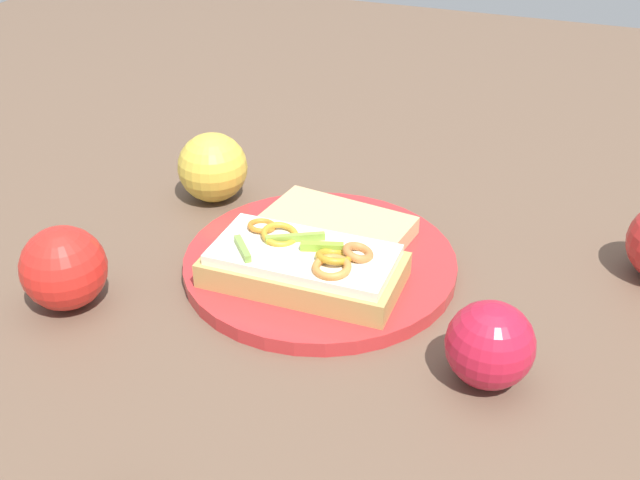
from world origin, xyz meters
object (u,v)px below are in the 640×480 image
object	(u,v)px
apple_1	(490,345)
apple_2	(64,268)
bread_slice_side	(335,228)
plate	(320,263)
apple_3	(213,167)
sandwich	(304,265)

from	to	relation	value
apple_1	apple_2	size ratio (longest dim) A/B	0.92
bread_slice_side	apple_2	bearing A→B (deg)	49.83
plate	apple_1	bearing A→B (deg)	60.61
plate	apple_3	size ratio (longest dim) A/B	3.40
apple_1	plate	bearing A→B (deg)	-119.39
bread_slice_side	apple_3	world-z (taller)	apple_3
bread_slice_side	apple_3	bearing A→B (deg)	-9.66
sandwich	apple_1	distance (m)	0.20
apple_1	apple_3	distance (m)	0.41
apple_1	apple_2	xyz separation A→B (m)	(0.03, -0.39, 0.00)
apple_1	apple_3	world-z (taller)	apple_3
sandwich	plate	bearing A→B (deg)	-89.17
sandwich	apple_2	xyz separation A→B (m)	(0.09, -0.20, 0.01)
sandwich	apple_2	distance (m)	0.22
sandwich	apple_2	bearing A→B (deg)	24.85
apple_2	sandwich	bearing A→B (deg)	114.87
plate	bread_slice_side	size ratio (longest dim) A/B	1.82
apple_1	apple_3	xyz separation A→B (m)	(-0.20, -0.36, 0.00)
plate	apple_1	distance (m)	0.22
sandwich	apple_3	distance (m)	0.22
sandwich	apple_1	bearing A→B (deg)	161.73
sandwich	bread_slice_side	xyz separation A→B (m)	(-0.09, -0.00, -0.01)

